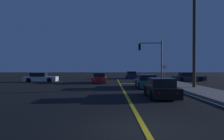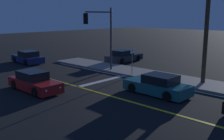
# 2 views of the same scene
# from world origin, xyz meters

# --- Properties ---
(ground_plane) EXTENTS (160.00, 160.00, 0.00)m
(ground_plane) POSITION_xyz_m (0.00, 0.00, 0.00)
(ground_plane) COLOR black
(sidewalk_right) EXTENTS (3.20, 38.37, 0.15)m
(sidewalk_right) POSITION_xyz_m (6.71, 10.66, 0.07)
(sidewalk_right) COLOR gray
(sidewalk_right) RESTS_ON ground
(lane_line_center) EXTENTS (0.20, 36.24, 0.01)m
(lane_line_center) POSITION_xyz_m (0.00, 10.66, 0.01)
(lane_line_center) COLOR gold
(lane_line_center) RESTS_ON ground
(lane_line_edge_right) EXTENTS (0.16, 36.24, 0.01)m
(lane_line_edge_right) POSITION_xyz_m (4.86, 10.66, 0.01)
(lane_line_edge_right) COLOR silver
(lane_line_edge_right) RESTS_ON ground
(stop_bar) EXTENTS (5.11, 0.50, 0.01)m
(stop_bar) POSITION_xyz_m (2.55, 19.82, 0.01)
(stop_bar) COLOR silver
(stop_bar) RESTS_ON ground
(car_following_oncoming_black) EXTENTS (1.97, 4.31, 1.34)m
(car_following_oncoming_black) POSITION_xyz_m (2.37, 7.74, 0.58)
(car_following_oncoming_black) COLOR black
(car_following_oncoming_black) RESTS_ON ground
(car_far_approaching_teal) EXTENTS (2.00, 4.55, 1.34)m
(car_far_approaching_teal) POSITION_xyz_m (2.53, 14.60, 0.58)
(car_far_approaching_teal) COLOR #195960
(car_far_approaching_teal) RESTS_ON ground
(car_side_waiting_navy) EXTENTS (2.10, 4.34, 1.34)m
(car_side_waiting_navy) POSITION_xyz_m (2.66, 31.70, 0.58)
(car_side_waiting_navy) COLOR navy
(car_side_waiting_navy) RESTS_ON ground
(car_mid_block_red) EXTENTS (1.83, 4.59, 1.34)m
(car_mid_block_red) POSITION_xyz_m (-2.64, 21.40, 0.58)
(car_mid_block_red) COLOR maroon
(car_mid_block_red) RESTS_ON ground
(car_distant_tail_charcoal) EXTENTS (4.63, 1.94, 1.34)m
(car_distant_tail_charcoal) POSITION_xyz_m (10.55, 24.52, 0.58)
(car_distant_tail_charcoal) COLOR #2D2D33
(car_distant_tail_charcoal) RESTS_ON ground
(car_lead_oncoming_white) EXTENTS (4.65, 2.03, 1.34)m
(car_lead_oncoming_white) POSITION_xyz_m (-11.15, 22.99, 0.58)
(car_lead_oncoming_white) COLOR silver
(car_lead_oncoming_white) RESTS_ON ground
(traffic_signal_near_right) EXTENTS (3.29, 0.28, 5.84)m
(traffic_signal_near_right) POSITION_xyz_m (4.77, 22.12, 3.85)
(traffic_signal_near_right) COLOR #38383D
(traffic_signal_near_right) RESTS_ON ground
(utility_pole_right) EXTENTS (1.82, 0.32, 10.33)m
(utility_pole_right) POSITION_xyz_m (7.01, 13.52, 5.35)
(utility_pole_right) COLOR #42301E
(utility_pole_right) RESTS_ON ground
(street_sign_corner) EXTENTS (0.56, 0.10, 2.41)m
(street_sign_corner) POSITION_xyz_m (5.61, 19.32, 1.62)
(street_sign_corner) COLOR slate
(street_sign_corner) RESTS_ON ground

